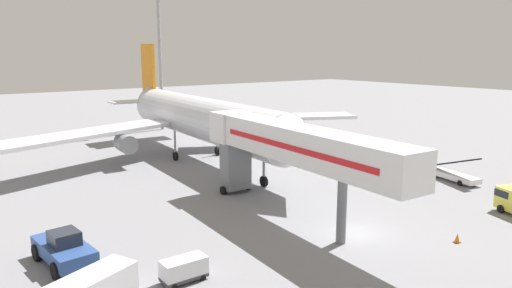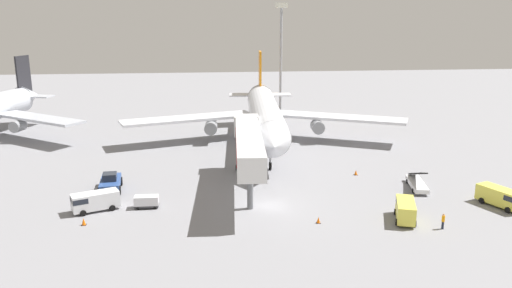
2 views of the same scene
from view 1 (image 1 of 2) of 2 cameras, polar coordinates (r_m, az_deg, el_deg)
name	(u,v)px [view 1 (image 1 of 2)]	position (r m, az deg, el deg)	size (l,w,h in m)	color
ground_plane	(354,233)	(37.12, 11.81, -10.49)	(300.00, 300.00, 0.00)	gray
airplane_at_gate	(198,117)	(60.25, -7.02, 3.21)	(49.77, 46.12, 14.75)	silver
jet_bridge	(287,146)	(38.29, 3.72, -0.18)	(4.75, 23.46, 7.86)	silver
pushback_tug	(64,249)	(33.32, -22.23, -11.64)	(3.06, 5.75, 2.33)	#2D4C8E
belt_loader_truck	(452,174)	(54.46, 22.62, -3.33)	(2.98, 6.53, 3.07)	white
baggage_cart_far_center	(184,269)	(29.35, -8.74, -14.69)	(2.73, 1.35, 1.42)	#38383D
safety_cone_alpha	(457,238)	(37.45, 23.18, -10.42)	(0.45, 0.45, 0.69)	black
safety_cone_charlie	(368,174)	(53.26, 13.38, -3.51)	(0.50, 0.50, 0.76)	black
apron_light_mast	(159,31)	(84.75, -11.65, 13.23)	(2.40, 2.40, 24.36)	#93969B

